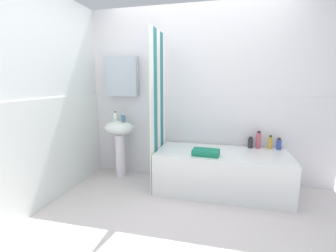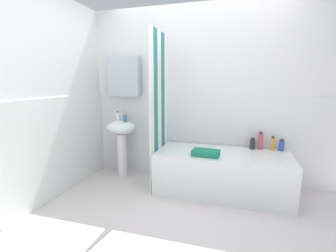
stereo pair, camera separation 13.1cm
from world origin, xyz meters
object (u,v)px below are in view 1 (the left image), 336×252
Objects in this scene: toothbrush_cup at (123,118)px; bathtub at (221,172)px; lotion_bottle at (270,142)px; shampoo_bottle at (250,143)px; sink at (119,136)px; towel_folded at (206,152)px; soap_dispenser at (115,116)px; body_wash_bottle at (258,140)px; conditioner_bottle at (279,144)px.

toothbrush_cup is 0.05× the size of bathtub.
lotion_bottle reaches higher than shampoo_bottle.
lotion_bottle is at bearing 4.27° from toothbrush_cup.
sink is 1.32m from towel_folded.
sink is 0.29m from soap_dispenser.
soap_dispenser is 0.60× the size of body_wash_bottle.
soap_dispenser is at bearing 161.90° from toothbrush_cup.
lotion_bottle is at bearing -178.45° from conditioner_bottle.
towel_folded is at bearing -15.29° from sink.
sink reaches higher than body_wash_bottle.
sink is 9.53× the size of toothbrush_cup.
bathtub is 10.91× the size of shampoo_bottle.
conditioner_bottle reaches higher than towel_folded.
shampoo_bottle is at bearing 2.96° from soap_dispenser.
toothbrush_cup reaches higher than conditioner_bottle.
toothbrush_cup reaches higher than body_wash_bottle.
body_wash_bottle reaches higher than towel_folded.
conditioner_bottle is 0.83× the size of lotion_bottle.
conditioner_bottle is 0.26m from body_wash_bottle.
conditioner_bottle is at bearing 22.30° from bathtub.
lotion_bottle is (-0.11, -0.00, 0.02)m from conditioner_bottle.
towel_folded is at bearing -14.99° from toothbrush_cup.
bathtub is 8.77× the size of lotion_bottle.
shampoo_bottle is (0.36, 0.28, 0.33)m from bathtub.
towel_folded is at bearing -139.59° from shampoo_bottle.
shampoo_bottle reaches higher than bathtub.
bathtub is 0.83m from conditioner_bottle.
bathtub is 7.00× the size of body_wash_bottle.
toothbrush_cup is at bearing -19.64° from sink.
soap_dispenser is 0.44× the size of towel_folded.
body_wash_bottle is at bearing 32.17° from bathtub.
sink is at bearing -176.70° from lotion_bottle.
sink is at bearing -16.01° from soap_dispenser.
soap_dispenser is at bearing 164.68° from towel_folded.
toothbrush_cup is at bearing 174.24° from bathtub.
body_wash_bottle is (-0.15, -0.00, 0.02)m from lotion_bottle.
bathtub is 10.55× the size of conditioner_bottle.
bathtub is 0.39m from towel_folded.
body_wash_bottle is (1.83, 0.15, -0.24)m from toothbrush_cup.
shampoo_bottle is at bearing 38.34° from bathtub.
lotion_bottle is 0.24m from shampoo_bottle.
body_wash_bottle is (0.45, 0.28, 0.37)m from bathtub.
lotion_bottle is at bearing 3.30° from sink.
shampoo_bottle is 0.47× the size of towel_folded.
soap_dispenser is at bearing -177.12° from body_wash_bottle.
toothbrush_cup is 1.27m from towel_folded.
toothbrush_cup is 0.59× the size of shampoo_bottle.
towel_folded is at bearing -149.26° from lotion_bottle.
soap_dispenser is at bearing 163.99° from sink.
shampoo_bottle is 0.71m from towel_folded.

